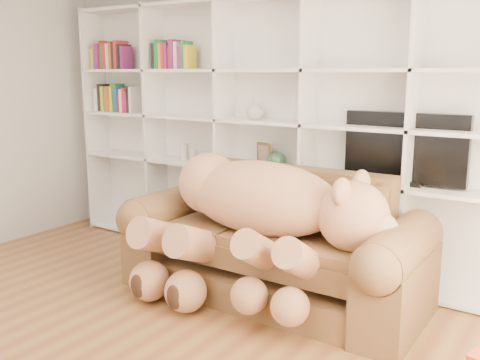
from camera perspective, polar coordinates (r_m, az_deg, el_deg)
The scene contains 12 objects.
wall_back at distance 4.99m, azimuth 3.82°, elevation 6.98°, with size 5.00×0.02×2.70m, color silver.
bookshelf at distance 5.01m, azimuth 0.63°, elevation 6.51°, with size 4.43×0.35×2.40m.
sofa at distance 4.23m, azimuth 3.66°, elevation -7.47°, with size 2.32×1.00×0.98m.
teddy_bear at distance 4.00m, azimuth 1.66°, elevation -3.64°, with size 1.90×1.00×1.10m.
throw_pillow at distance 4.56m, azimuth -1.39°, elevation -1.93°, with size 0.38×0.12×0.38m, color #5C0F0F.
tv at distance 4.39m, azimuth 17.17°, elevation 3.15°, with size 0.96×0.18×0.57m.
picture_frame at distance 4.87m, azimuth 2.59°, elevation 2.63°, with size 0.18×0.03×0.23m, color #543A1C.
green_vase at distance 4.81m, azimuth 3.92°, elevation 2.04°, with size 0.18×0.18×0.18m, color #2D5934.
figurine_tall at distance 5.42m, azimuth -5.98°, elevation 3.02°, with size 0.08×0.08×0.17m, color beige.
figurine_short at distance 5.35m, azimuth -5.03°, elevation 2.68°, with size 0.07×0.07×0.12m, color beige.
snow_globe at distance 5.28m, azimuth -4.01°, elevation 2.50°, with size 0.10×0.10×0.10m, color silver.
shelf_vase at distance 4.88m, azimuth 1.61°, elevation 7.51°, with size 0.17×0.17×0.18m, color beige.
Camera 1 is at (2.49, -1.81, 1.74)m, focal length 40.00 mm.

